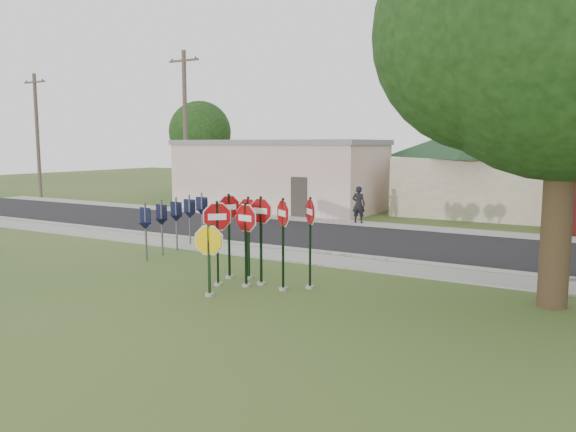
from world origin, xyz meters
The scene contains 21 objects.
ground centered at (0.00, 0.00, 0.00)m, with size 120.00×120.00×0.00m, color #36511E.
sidewalk_near centered at (0.00, 5.50, 0.03)m, with size 60.00×1.60×0.06m, color gray.
road centered at (0.00, 10.00, 0.02)m, with size 60.00×7.00×0.04m, color black.
sidewalk_far centered at (0.00, 14.30, 0.03)m, with size 60.00×1.60×0.06m, color gray.
curb centered at (0.00, 6.50, 0.07)m, with size 60.00×0.20×0.14m, color gray.
stop_sign_center centered at (-0.07, 1.31, 1.52)m, with size 1.05×0.24×2.47m.
stop_sign_yellow centered at (-0.34, 0.01, 1.18)m, with size 1.06×0.31×2.02m.
stop_sign_left centered at (-0.82, 1.01, 1.55)m, with size 0.82×0.76×2.50m.
stop_sign_right centered at (1.02, 1.48, 1.62)m, with size 0.83×0.60×2.62m.
stop_sign_back_right centered at (0.18, 1.69, 1.61)m, with size 1.00×0.24×2.61m.
stop_sign_back_left centered at (-0.53, 2.12, 1.57)m, with size 1.05×0.24×2.55m.
stop_sign_far_right centered at (1.57, 2.02, 1.61)m, with size 0.73×0.68×2.63m.
stop_sign_far_left centered at (-1.05, 1.87, 1.60)m, with size 0.49×0.85×2.61m.
route_sign_row centered at (-5.40, 4.50, 1.22)m, with size 1.43×4.63×2.00m.
building_stucco centered at (-9.00, 18.00, 2.15)m, with size 12.20×6.20×4.20m.
building_house centered at (2.00, 22.00, 3.65)m, with size 11.60×11.60×6.20m.
oak_tree centered at (7.50, 3.50, 6.90)m, with size 11.29×10.69×10.75m.
utility_pole_near centered at (-14.00, 15.20, 4.97)m, with size 2.20×0.26×9.50m.
utility_pole_far centered at (-28.00, 15.20, 4.71)m, with size 2.20×0.26×9.00m.
bg_tree_left centered at (-20.00, 24.00, 4.88)m, with size 4.90×4.90×7.35m.
pedestrian centered at (-2.26, 14.37, 0.98)m, with size 0.67×0.44×1.84m, color black.
Camera 1 is at (8.63, -11.32, 3.95)m, focal length 35.00 mm.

